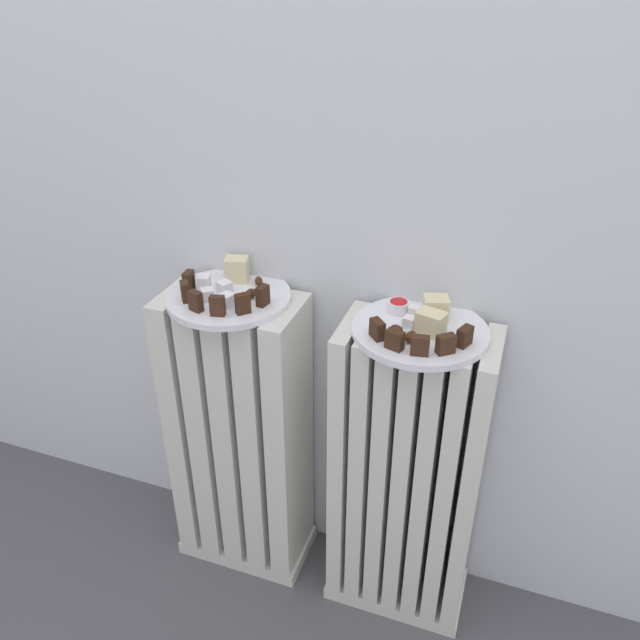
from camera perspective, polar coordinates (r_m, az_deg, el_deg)
radiator_left at (r=1.38m, az=-7.23°, el=-10.61°), size 0.29×0.16×0.66m
radiator_right at (r=1.29m, az=7.83°, el=-14.13°), size 0.29×0.16×0.66m
plate_left at (r=1.19m, az=-8.27°, el=2.06°), size 0.23×0.23×0.01m
plate_right at (r=1.08m, az=9.07°, el=-0.97°), size 0.23×0.23×0.01m
dark_cake_slice_left_0 at (r=1.21m, az=-11.83°, el=3.51°), size 0.02×0.03×0.04m
dark_cake_slice_left_1 at (r=1.17m, az=-12.15°, el=2.54°), size 0.03×0.03×0.04m
dark_cake_slice_left_2 at (r=1.13m, az=-11.24°, el=1.69°), size 0.03×0.02×0.04m
dark_cake_slice_left_3 at (r=1.11m, az=-9.31°, el=1.28°), size 0.03×0.02×0.04m
dark_cake_slice_left_4 at (r=1.11m, az=-7.03°, el=1.48°), size 0.03×0.03×0.04m
dark_cake_slice_left_5 at (r=1.13m, az=-5.23°, el=2.21°), size 0.02×0.03×0.04m
marble_cake_slice_left_0 at (r=1.22m, az=-7.55°, el=4.59°), size 0.05×0.05×0.05m
turkish_delight_left_0 at (r=1.14m, az=-8.43°, el=1.81°), size 0.03×0.03×0.02m
turkish_delight_left_1 at (r=1.21m, az=-10.55°, el=3.42°), size 0.03×0.03×0.03m
turkish_delight_left_2 at (r=1.18m, az=-8.65°, el=2.93°), size 0.03×0.03×0.02m
turkish_delight_left_3 at (r=1.16m, az=-10.18°, el=2.27°), size 0.03×0.03×0.02m
medjool_date_left_0 at (r=1.16m, az=-6.30°, el=2.41°), size 0.02×0.02×0.02m
medjool_date_left_1 at (r=1.21m, az=-5.59°, el=3.52°), size 0.03×0.03×0.02m
dark_cake_slice_right_0 at (r=1.03m, az=5.22°, el=-0.85°), size 0.03×0.03×0.03m
dark_cake_slice_right_1 at (r=1.01m, az=6.80°, el=-1.81°), size 0.03×0.02×0.03m
dark_cake_slice_right_2 at (r=1.00m, az=9.06°, el=-2.30°), size 0.03×0.02×0.03m
dark_cake_slice_right_3 at (r=1.01m, az=11.35°, el=-2.17°), size 0.03×0.03×0.03m
dark_cake_slice_right_4 at (r=1.04m, az=13.00°, el=-1.47°), size 0.03×0.03×0.03m
marble_cake_slice_right_0 at (r=1.10m, az=10.47°, el=1.10°), size 0.05×0.05×0.04m
marble_cake_slice_right_1 at (r=1.05m, az=10.02°, el=-0.28°), size 0.05×0.04×0.04m
turkish_delight_right_0 at (r=1.07m, az=8.12°, el=-0.19°), size 0.02×0.02×0.02m
turkish_delight_right_1 at (r=1.11m, az=8.47°, el=0.82°), size 0.02×0.02×0.02m
medjool_date_right_0 at (r=1.05m, az=6.97°, el=-0.91°), size 0.03×0.03×0.02m
medjool_date_right_1 at (r=1.03m, az=8.22°, el=-1.51°), size 0.02×0.03×0.02m
jam_bowl_right at (r=1.11m, az=7.13°, el=1.26°), size 0.04×0.04×0.02m
fork at (r=1.08m, az=8.59°, el=-0.62°), size 0.05×0.09×0.00m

